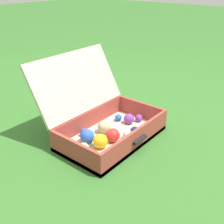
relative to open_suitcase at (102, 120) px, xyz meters
name	(u,v)px	position (x,y,z in m)	size (l,w,h in m)	color
ground_plane	(119,136)	(0.06, -0.08, -0.11)	(16.00, 16.00, 0.00)	#336B28
open_suitcase	(102,120)	(0.00, 0.00, 0.00)	(0.63, 0.59, 0.47)	beige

